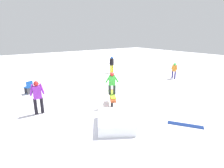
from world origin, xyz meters
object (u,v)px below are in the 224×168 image
(bystander_purple, at_px, (38,96))
(bystander_orange, at_px, (174,70))
(rail_feature, at_px, (112,97))
(loose_snowboard_navy, at_px, (185,125))
(bystander_black, at_px, (112,64))
(folding_chair, at_px, (29,88))
(main_rider_on_rail, at_px, (112,84))

(bystander_purple, height_order, bystander_orange, bystander_purple)
(rail_feature, relative_size, loose_snowboard_navy, 1.21)
(bystander_black, distance_m, bystander_purple, 9.96)
(bystander_black, height_order, folding_chair, bystander_black)
(bystander_black, height_order, loose_snowboard_navy, bystander_black)
(bystander_purple, bearing_deg, bystander_orange, -169.94)
(bystander_purple, relative_size, folding_chair, 1.91)
(bystander_purple, bearing_deg, folding_chair, -85.74)
(bystander_black, relative_size, loose_snowboard_navy, 1.13)
(main_rider_on_rail, relative_size, bystander_black, 0.80)
(rail_feature, xyz_separation_m, bystander_purple, (1.38, 3.45, 0.38))
(bystander_orange, height_order, loose_snowboard_navy, bystander_orange)
(bystander_black, bearing_deg, main_rider_on_rail, -144.37)
(bystander_black, relative_size, bystander_orange, 1.20)
(rail_feature, height_order, main_rider_on_rail, main_rider_on_rail)
(rail_feature, bearing_deg, folding_chair, 64.84)
(bystander_black, distance_m, folding_chair, 8.36)
(bystander_orange, bearing_deg, loose_snowboard_navy, -59.25)
(loose_snowboard_navy, distance_m, folding_chair, 9.60)
(rail_feature, xyz_separation_m, loose_snowboard_navy, (-3.51, -1.42, -0.55))
(rail_feature, relative_size, bystander_purple, 1.06)
(main_rider_on_rail, xyz_separation_m, bystander_orange, (1.84, -8.00, -0.50))
(bystander_purple, relative_size, bystander_orange, 1.22)
(bystander_black, xyz_separation_m, bystander_purple, (-5.49, 8.32, 0.01))
(bystander_orange, xyz_separation_m, loose_snowboard_navy, (-5.35, 6.58, -0.76))
(bystander_black, bearing_deg, bystander_purple, -165.63)
(main_rider_on_rail, xyz_separation_m, bystander_purple, (1.38, 3.45, -0.34))
(rail_feature, distance_m, bystander_purple, 3.74)
(loose_snowboard_navy, bearing_deg, main_rider_on_rail, 166.98)
(rail_feature, bearing_deg, main_rider_on_rail, 0.00)
(rail_feature, relative_size, main_rider_on_rail, 1.33)
(main_rider_on_rail, xyz_separation_m, bystander_black, (6.87, -4.87, -0.35))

